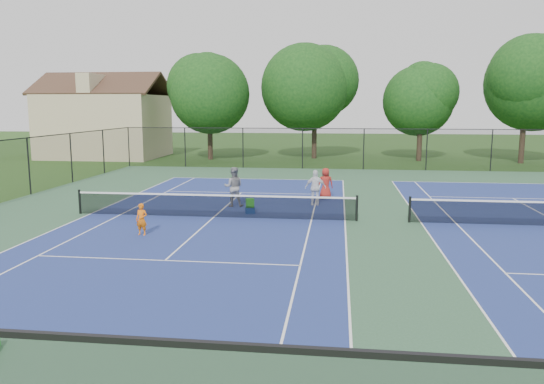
# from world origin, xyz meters

# --- Properties ---
(ground) EXTENTS (140.00, 140.00, 0.00)m
(ground) POSITION_xyz_m (0.00, 0.00, 0.00)
(ground) COLOR #234716
(ground) RESTS_ON ground
(court_pad) EXTENTS (36.00, 36.00, 0.01)m
(court_pad) POSITION_xyz_m (0.00, 0.00, 0.00)
(court_pad) COLOR #2E5337
(court_pad) RESTS_ON ground
(tennis_court_left) EXTENTS (12.00, 23.83, 1.07)m
(tennis_court_left) POSITION_xyz_m (-7.00, 0.00, 0.10)
(tennis_court_left) COLOR navy
(tennis_court_left) RESTS_ON ground
(perimeter_fence) EXTENTS (36.08, 36.08, 3.02)m
(perimeter_fence) POSITION_xyz_m (0.00, 0.00, 1.60)
(perimeter_fence) COLOR black
(perimeter_fence) RESTS_ON ground
(tree_back_a) EXTENTS (6.80, 6.80, 9.15)m
(tree_back_a) POSITION_xyz_m (-13.00, 24.00, 6.04)
(tree_back_a) COLOR #2D2116
(tree_back_a) RESTS_ON ground
(tree_back_b) EXTENTS (7.60, 7.60, 10.03)m
(tree_back_b) POSITION_xyz_m (-4.00, 26.00, 6.60)
(tree_back_b) COLOR #2D2116
(tree_back_b) RESTS_ON ground
(tree_back_c) EXTENTS (6.00, 6.00, 8.40)m
(tree_back_c) POSITION_xyz_m (5.00, 25.00, 5.48)
(tree_back_c) COLOR #2D2116
(tree_back_c) RESTS_ON ground
(tree_back_d) EXTENTS (7.80, 7.80, 10.37)m
(tree_back_d) POSITION_xyz_m (13.00, 24.00, 6.82)
(tree_back_d) COLOR #2D2116
(tree_back_d) RESTS_ON ground
(clapboard_house) EXTENTS (10.80, 8.10, 7.65)m
(clapboard_house) POSITION_xyz_m (-23.00, 25.00, 3.09)
(clapboard_house) COLOR tan
(clapboard_house) RESTS_ON ground
(child_player) EXTENTS (0.45, 0.32, 1.17)m
(child_player) POSITION_xyz_m (-8.87, -3.37, 0.58)
(child_player) COLOR orange
(child_player) RESTS_ON ground
(instructor) EXTENTS (0.98, 0.81, 1.85)m
(instructor) POSITION_xyz_m (-6.65, 2.52, 0.93)
(instructor) COLOR gray
(instructor) RESTS_ON ground
(bystander_a) EXTENTS (1.02, 0.51, 1.68)m
(bystander_a) POSITION_xyz_m (-2.87, 3.30, 0.84)
(bystander_a) COLOR white
(bystander_a) RESTS_ON ground
(bystander_c) EXTENTS (0.83, 0.61, 1.56)m
(bystander_c) POSITION_xyz_m (-2.45, 5.21, 0.78)
(bystander_c) COLOR maroon
(bystander_c) RESTS_ON ground
(ball_crate) EXTENTS (0.47, 0.38, 0.28)m
(ball_crate) POSITION_xyz_m (-5.62, 0.96, 0.14)
(ball_crate) COLOR navy
(ball_crate) RESTS_ON ground
(ball_hopper) EXTENTS (0.40, 0.36, 0.39)m
(ball_hopper) POSITION_xyz_m (-5.62, 0.96, 0.47)
(ball_hopper) COLOR green
(ball_hopper) RESTS_ON ball_crate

